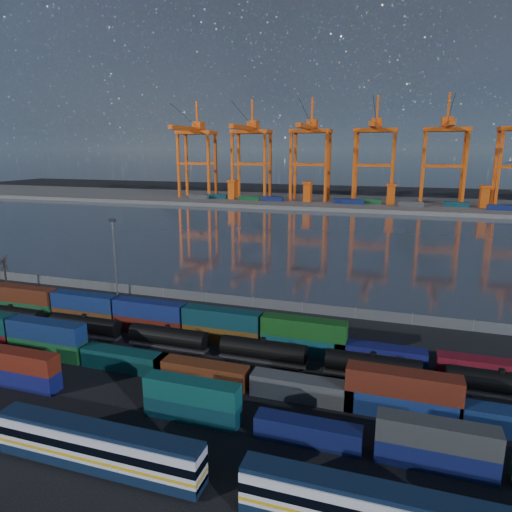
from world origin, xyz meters
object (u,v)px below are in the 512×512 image
(passenger_train, at_px, (374,512))
(bare_tree, at_px, (5,271))
(tanker_string, at_px, (214,344))
(gantry_cranes, at_px, (342,139))

(passenger_train, xyz_separation_m, bare_tree, (-83.96, 44.50, 1.47))
(tanker_string, bearing_deg, passenger_train, -46.52)
(tanker_string, height_order, gantry_cranes, gantry_cranes)
(passenger_train, distance_m, tanker_string, 36.64)
(passenger_train, height_order, bare_tree, bare_tree)
(passenger_train, bearing_deg, bare_tree, 152.08)
(passenger_train, height_order, tanker_string, passenger_train)
(passenger_train, relative_size, bare_tree, 9.60)
(tanker_string, xyz_separation_m, bare_tree, (-58.75, 17.91, 1.80))
(passenger_train, bearing_deg, gantry_cranes, 98.64)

